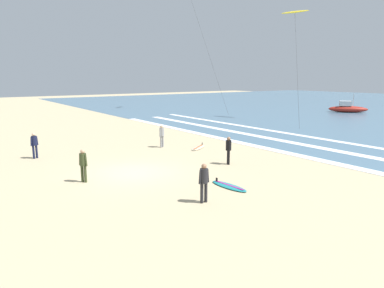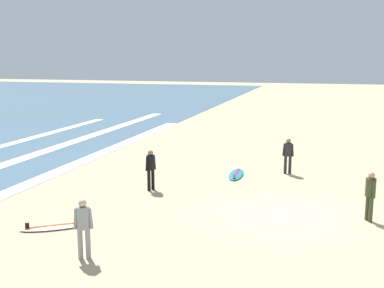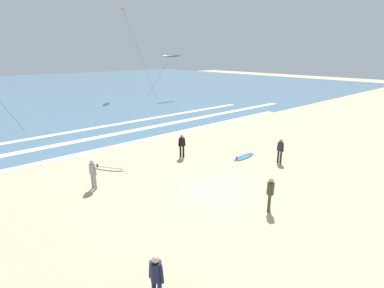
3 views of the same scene
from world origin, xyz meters
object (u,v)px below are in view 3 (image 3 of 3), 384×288
at_px(surfboard_left_pile, 244,157).
at_px(surfboard_right_spare, 109,168).
at_px(surfer_mid_group, 93,172).
at_px(surfer_background_far, 182,144).
at_px(kite_orange_high_left, 123,9).
at_px(surfer_right_near, 280,149).
at_px(surfer_left_far, 270,191).
at_px(surfer_left_near, 156,275).
at_px(kite_black_mid_center, 171,56).

xyz_separation_m(surfboard_left_pile, surfboard_right_spare, (-7.89, 4.10, 0.00)).
bearing_deg(surfboard_right_spare, surfer_mid_group, -132.00).
relative_size(surfer_mid_group, surfboard_left_pile, 0.75).
xyz_separation_m(surfer_background_far, kite_orange_high_left, (11.91, 28.87, 12.30)).
xyz_separation_m(surfer_right_near, surfboard_left_pile, (-0.91, 2.14, -0.91)).
xyz_separation_m(surfboard_right_spare, kite_orange_high_left, (16.59, 27.55, 13.21)).
height_order(surfer_right_near, surfboard_right_spare, surfer_right_near).
bearing_deg(surfboard_left_pile, surfer_left_far, -131.91).
xyz_separation_m(surfer_left_near, surfer_mid_group, (1.58, 8.11, 0.00)).
distance_m(surfer_background_far, kite_black_mid_center, 27.52).
xyz_separation_m(surfer_left_near, surfboard_right_spare, (3.32, 10.05, -0.91)).
relative_size(surfboard_right_spare, kite_orange_high_left, 0.15).
distance_m(surfer_background_far, surfer_mid_group, 6.46).
xyz_separation_m(surfer_left_far, kite_black_mid_center, (17.17, 29.78, 5.50)).
height_order(surfer_left_near, kite_black_mid_center, kite_black_mid_center).
xyz_separation_m(surfer_left_near, surfboard_left_pile, (11.21, 5.95, -0.91)).
bearing_deg(surfboard_right_spare, surfer_left_far, -70.43).
height_order(surfer_right_near, surfer_left_near, same).
relative_size(kite_orange_high_left, kite_black_mid_center, 2.03).
bearing_deg(surfboard_right_spare, surfer_background_far, -15.79).
relative_size(surfer_background_far, surfboard_left_pile, 0.75).
relative_size(surfer_right_near, kite_orange_high_left, 0.12).
height_order(surfer_right_near, kite_orange_high_left, kite_orange_high_left).
bearing_deg(kite_orange_high_left, surfer_left_far, -109.89).
bearing_deg(kite_black_mid_center, surfer_right_near, -113.51).
height_order(surfboard_left_pile, surfboard_right_spare, same).
relative_size(surfer_left_far, kite_orange_high_left, 0.12).
height_order(surfer_background_far, kite_black_mid_center, kite_black_mid_center).
distance_m(surfer_mid_group, kite_orange_high_left, 36.84).
bearing_deg(kite_black_mid_center, surfer_left_near, -127.84).
relative_size(surfer_left_near, surfboard_left_pile, 0.75).
bearing_deg(surfboard_left_pile, kite_black_mid_center, 62.99).
height_order(surfboard_right_spare, kite_black_mid_center, kite_black_mid_center).
xyz_separation_m(surfer_background_far, surfboard_right_spare, (-4.68, 1.32, -0.91)).
distance_m(surfer_right_near, surfboard_right_spare, 10.83).
relative_size(surfboard_left_pile, kite_black_mid_center, 0.32).
bearing_deg(surfer_right_near, surfer_background_far, 129.93).
relative_size(surfer_background_far, surfer_left_far, 1.00).
xyz_separation_m(surfer_right_near, kite_orange_high_left, (7.79, 33.79, 12.30)).
xyz_separation_m(surfboard_left_pile, kite_black_mid_center, (12.57, 24.65, 6.41)).
bearing_deg(surfboard_right_spare, kite_orange_high_left, 58.95).
height_order(surfboard_left_pile, kite_orange_high_left, kite_orange_high_left).
distance_m(surfer_left_near, surfer_mid_group, 8.26).
bearing_deg(kite_orange_high_left, surfer_background_far, -112.41).
distance_m(surfer_left_near, surfboard_right_spare, 10.63).
relative_size(surfer_left_near, kite_black_mid_center, 0.24).
bearing_deg(kite_black_mid_center, surfer_background_far, -125.79).
relative_size(surfer_right_near, kite_black_mid_center, 0.24).
bearing_deg(surfer_left_near, surfer_background_far, 47.49).
distance_m(surfer_mid_group, kite_black_mid_center, 32.08).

